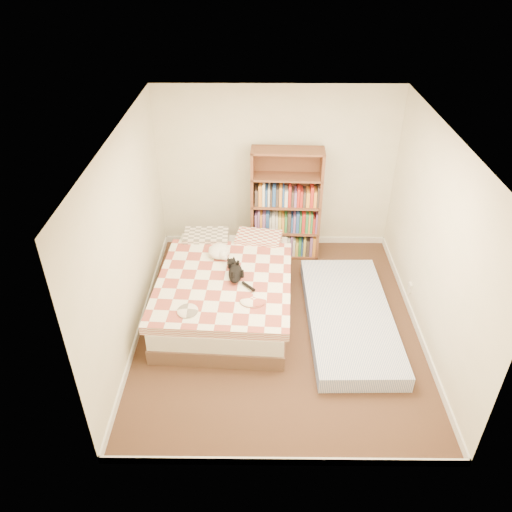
{
  "coord_description": "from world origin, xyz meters",
  "views": [
    {
      "loc": [
        -0.24,
        -4.84,
        4.26
      ],
      "look_at": [
        -0.28,
        0.3,
        0.85
      ],
      "focal_mm": 35.0,
      "sensor_mm": 36.0,
      "label": 1
    }
  ],
  "objects_px": {
    "white_dog": "(220,251)",
    "black_cat": "(236,271)",
    "floor_mattress": "(349,317)",
    "bookshelf": "(285,218)",
    "bed": "(226,288)"
  },
  "relations": [
    {
      "from": "white_dog",
      "to": "floor_mattress",
      "type": "bearing_deg",
      "value": -8.57
    },
    {
      "from": "black_cat",
      "to": "white_dog",
      "type": "height_order",
      "value": "white_dog"
    },
    {
      "from": "floor_mattress",
      "to": "black_cat",
      "type": "xyz_separation_m",
      "value": [
        -1.44,
        0.27,
        0.51
      ]
    },
    {
      "from": "floor_mattress",
      "to": "bed",
      "type": "bearing_deg",
      "value": 165.6
    },
    {
      "from": "white_dog",
      "to": "black_cat",
      "type": "bearing_deg",
      "value": -47.87
    },
    {
      "from": "bookshelf",
      "to": "floor_mattress",
      "type": "distance_m",
      "value": 1.9
    },
    {
      "from": "bed",
      "to": "floor_mattress",
      "type": "relative_size",
      "value": 1.03
    },
    {
      "from": "white_dog",
      "to": "bookshelf",
      "type": "bearing_deg",
      "value": 60.74
    },
    {
      "from": "bed",
      "to": "bookshelf",
      "type": "xyz_separation_m",
      "value": [
        0.82,
        1.29,
        0.33
      ]
    },
    {
      "from": "bookshelf",
      "to": "white_dog",
      "type": "distance_m",
      "value": 1.32
    },
    {
      "from": "bookshelf",
      "to": "floor_mattress",
      "type": "relative_size",
      "value": 0.74
    },
    {
      "from": "bed",
      "to": "black_cat",
      "type": "relative_size",
      "value": 3.52
    },
    {
      "from": "bed",
      "to": "black_cat",
      "type": "distance_m",
      "value": 0.38
    },
    {
      "from": "bookshelf",
      "to": "floor_mattress",
      "type": "height_order",
      "value": "bookshelf"
    },
    {
      "from": "black_cat",
      "to": "white_dog",
      "type": "distance_m",
      "value": 0.5
    }
  ]
}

